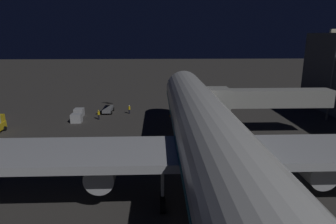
% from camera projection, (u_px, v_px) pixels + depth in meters
% --- Properties ---
extents(ground_plane, '(320.00, 320.00, 0.00)m').
position_uv_depth(ground_plane, '(194.00, 154.00, 36.95)').
color(ground_plane, '#383533').
extents(airliner_at_gate, '(50.62, 61.42, 19.56)m').
position_uv_depth(airliner_at_gate, '(212.00, 145.00, 24.27)').
color(airliner_at_gate, silver).
rests_on(airliner_at_gate, ground_plane).
extents(jet_bridge, '(18.31, 3.40, 7.28)m').
position_uv_depth(jet_bridge, '(258.00, 98.00, 42.11)').
color(jet_bridge, '#9E9E99').
rests_on(jet_bridge, ground_plane).
extents(apron_floodlight_mast, '(2.90, 0.50, 15.63)m').
position_uv_depth(apron_floodlight_mast, '(334.00, 68.00, 49.40)').
color(apron_floodlight_mast, '#59595E').
rests_on(apron_floodlight_mast, ground_plane).
extents(belt_loader, '(1.96, 7.03, 2.92)m').
position_uv_depth(belt_loader, '(108.00, 108.00, 56.57)').
color(belt_loader, slate).
rests_on(belt_loader, ground_plane).
extents(baggage_container_mid_row, '(1.66, 1.73, 1.41)m').
position_uv_depth(baggage_container_mid_row, '(79.00, 112.00, 54.31)').
color(baggage_container_mid_row, '#B7BABF').
rests_on(baggage_container_mid_row, ground_plane).
extents(baggage_container_far_row, '(1.76, 1.59, 1.51)m').
position_uv_depth(baggage_container_far_row, '(77.00, 118.00, 50.20)').
color(baggage_container_far_row, '#B7BABF').
rests_on(baggage_container_far_row, ground_plane).
extents(ground_crew_near_nose_gear, '(0.40, 0.40, 1.77)m').
position_uv_depth(ground_crew_near_nose_gear, '(99.00, 114.00, 51.82)').
color(ground_crew_near_nose_gear, black).
rests_on(ground_crew_near_nose_gear, ground_plane).
extents(ground_crew_marshaller_fwd, '(0.40, 0.40, 1.72)m').
position_uv_depth(ground_crew_marshaller_fwd, '(129.00, 109.00, 55.74)').
color(ground_crew_marshaller_fwd, black).
rests_on(ground_crew_marshaller_fwd, ground_plane).
extents(traffic_cone_nose_port, '(0.36, 0.36, 0.55)m').
position_uv_depth(traffic_cone_nose_port, '(194.00, 115.00, 54.05)').
color(traffic_cone_nose_port, orange).
rests_on(traffic_cone_nose_port, ground_plane).
extents(traffic_cone_nose_starboard, '(0.36, 0.36, 0.55)m').
position_uv_depth(traffic_cone_nose_starboard, '(170.00, 115.00, 53.90)').
color(traffic_cone_nose_starboard, orange).
rests_on(traffic_cone_nose_starboard, ground_plane).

